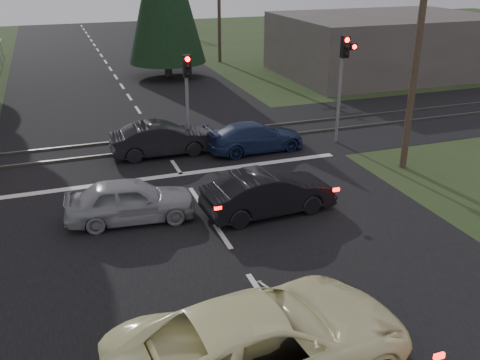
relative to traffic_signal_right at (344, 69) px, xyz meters
name	(u,v)px	position (x,y,z in m)	size (l,w,h in m)	color
ground	(259,291)	(-7.55, -9.47, -3.31)	(120.00, 120.00, 0.00)	#283C1B
road	(171,159)	(-7.55, 0.53, -3.31)	(14.00, 100.00, 0.01)	black
rail_corridor	(161,144)	(-7.55, 2.53, -3.31)	(120.00, 8.00, 0.01)	black
stop_line	(181,174)	(-7.55, -1.27, -3.30)	(13.00, 0.35, 0.00)	silver
rail_near	(164,149)	(-7.55, 1.73, -3.26)	(120.00, 0.12, 0.10)	#59544C
rail_far	(157,138)	(-7.55, 3.33, -3.26)	(120.00, 0.12, 0.10)	#59544C
traffic_signal_right	(344,69)	(0.00, 0.00, 0.00)	(0.68, 0.48, 4.70)	slate
traffic_signal_center	(187,87)	(-6.55, 1.20, -0.51)	(0.32, 0.48, 4.10)	slate
utility_pole_near	(418,46)	(0.95, -3.47, 1.41)	(1.80, 0.26, 9.00)	#4C3D2D
building_right	(384,44)	(10.45, 12.53, -1.31)	(14.00, 10.00, 4.00)	#59514C
cream_coupe	(264,342)	(-8.55, -12.23, -2.47)	(2.82, 6.11, 1.70)	#FCF7B5
dark_hatchback	(269,193)	(-5.65, -5.46, -2.60)	(1.50, 4.31, 1.42)	black
silver_car	(130,200)	(-9.93, -4.47, -2.63)	(1.63, 4.04, 1.38)	gray
blue_sedan	(255,137)	(-3.88, 0.31, -2.70)	(1.73, 4.25, 1.23)	#19254B
dark_car_far	(162,139)	(-7.75, 1.13, -2.62)	(1.47, 4.21, 1.39)	black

